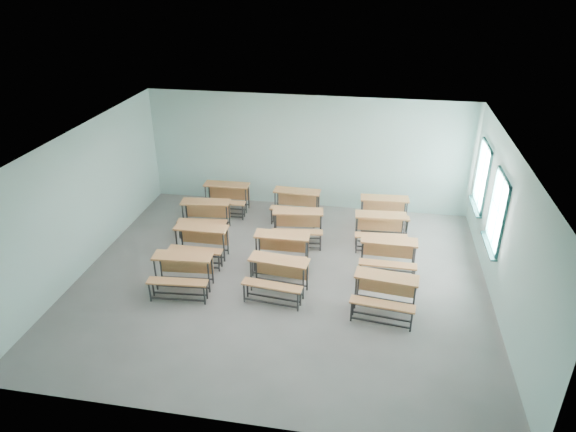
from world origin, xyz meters
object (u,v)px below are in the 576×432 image
desk_unit_r1c0 (200,239)px  desk_unit_r2c2 (381,226)px  desk_unit_r3c1 (296,201)px  desk_unit_r1c2 (388,252)px  desk_unit_r2c1 (298,222)px  desk_unit_r3c0 (226,194)px  desk_unit_r0c1 (278,272)px  desk_unit_r3c2 (384,208)px  desk_unit_r0c2 (385,290)px  desk_unit_r2c0 (205,212)px  desk_unit_r1c1 (281,247)px  desk_unit_r0c0 (182,269)px

desk_unit_r1c0 → desk_unit_r2c2: 4.40m
desk_unit_r1c0 → desk_unit_r2c2: bearing=18.1°
desk_unit_r3c1 → desk_unit_r1c2: bearing=-41.9°
desk_unit_r2c1 → desk_unit_r3c0: bearing=142.6°
desk_unit_r0c1 → desk_unit_r3c2: size_ratio=1.02×
desk_unit_r1c0 → desk_unit_r2c2: (4.17, 1.40, 0.00)m
desk_unit_r2c1 → desk_unit_r0c2: bearing=-56.9°
desk_unit_r2c0 → desk_unit_r3c2: size_ratio=1.02×
desk_unit_r1c0 → desk_unit_r3c0: bearing=92.3°
desk_unit_r1c0 → desk_unit_r1c1: size_ratio=0.99×
desk_unit_r1c2 → desk_unit_r2c1: size_ratio=0.94×
desk_unit_r3c0 → desk_unit_r2c2: bearing=-16.7°
desk_unit_r1c2 → desk_unit_r3c0: 5.11m
desk_unit_r1c0 → desk_unit_r2c2: same height
desk_unit_r0c1 → desk_unit_r1c2: same height
desk_unit_r1c2 → desk_unit_r3c0: (-4.48, 2.46, 0.00)m
desk_unit_r2c0 → desk_unit_r2c1: same height
desk_unit_r2c0 → desk_unit_r2c1: (2.46, -0.13, 0.00)m
desk_unit_r0c1 → desk_unit_r2c2: (2.10, 2.50, 0.00)m
desk_unit_r0c0 → desk_unit_r1c1: (1.91, 1.28, 0.00)m
desk_unit_r0c2 → desk_unit_r3c2: size_ratio=1.03×
desk_unit_r0c2 → desk_unit_r2c0: 5.39m
desk_unit_r0c0 → desk_unit_r0c2: bearing=-5.3°
desk_unit_r1c2 → desk_unit_r2c0: same height
desk_unit_r2c0 → desk_unit_r3c0: size_ratio=1.05×
desk_unit_r0c0 → desk_unit_r3c1: 4.22m
desk_unit_r1c0 → desk_unit_r1c2: bearing=1.3°
desk_unit_r1c2 → desk_unit_r0c2: bearing=-91.5°
desk_unit_r1c0 → desk_unit_r2c2: size_ratio=0.96×
desk_unit_r0c0 → desk_unit_r2c1: bearing=46.3°
desk_unit_r1c0 → desk_unit_r3c2: (4.25, 2.42, 0.00)m
desk_unit_r1c2 → desk_unit_r3c2: bearing=93.4°
desk_unit_r0c0 → desk_unit_r0c2: (4.26, -0.05, 0.00)m
desk_unit_r0c2 → desk_unit_r3c1: same height
desk_unit_r0c1 → desk_unit_r2c1: size_ratio=0.99×
desk_unit_r0c1 → desk_unit_r3c1: bearing=98.9°
desk_unit_r0c0 → desk_unit_r0c1: (2.03, 0.21, 0.00)m
desk_unit_r1c2 → desk_unit_r0c1: bearing=-150.9°
desk_unit_r3c1 → desk_unit_r1c0: bearing=-125.5°
desk_unit_r1c2 → desk_unit_r2c0: (-4.70, 1.25, 0.00)m
desk_unit_r2c2 → desk_unit_r1c2: bearing=-85.3°
desk_unit_r1c1 → desk_unit_r3c2: bearing=45.6°
desk_unit_r0c2 → desk_unit_r1c1: 2.70m
desk_unit_r0c0 → desk_unit_r1c0: same height
desk_unit_r1c0 → desk_unit_r2c1: size_ratio=0.94×
desk_unit_r1c0 → desk_unit_r1c1: bearing=-1.3°
desk_unit_r0c0 → desk_unit_r3c0: same height
desk_unit_r3c1 → desk_unit_r1c1: bearing=-86.9°
desk_unit_r2c1 → desk_unit_r2c2: same height
desk_unit_r2c2 → desk_unit_r0c2: bearing=-91.1°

